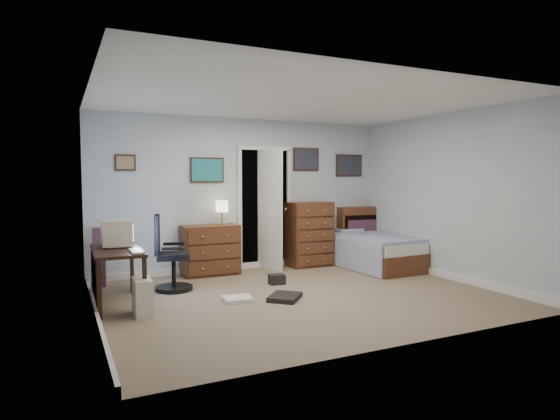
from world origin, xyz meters
The scene contains 15 objects.
floor centered at (0.00, 0.00, -0.01)m, with size 5.00×4.00×0.02m, color #86715C.
computer_desk centered at (-2.28, 0.55, 0.52)m, with size 0.56×1.19×0.68m.
crt_monitor centered at (-2.18, 0.70, 0.85)m, with size 0.36×0.33×0.33m.
keyboard centered at (-2.02, 0.20, 0.69)m, with size 0.14×0.36×0.02m, color beige.
pc_tower centered at (-2.00, 0.00, 0.20)m, with size 0.19×0.38×0.41m.
office_chair centered at (-1.48, 1.00, 0.40)m, with size 0.61×0.61×1.03m.
media_stack centered at (-2.32, 1.67, 0.41)m, with size 0.17×0.17×0.83m, color maroon.
low_dresser centered at (-0.67, 1.77, 0.39)m, with size 0.88×0.44×0.78m, color #552A1A.
table_lamp centered at (-0.47, 1.77, 1.06)m, with size 0.20×0.20×0.38m.
doorway centered at (0.35, 2.27, 1.00)m, with size 0.96×1.12×2.05m.
tall_dresser centered at (1.09, 1.75, 0.55)m, with size 0.75×0.44×1.11m, color #552A1A.
headboard_bookcase centered at (2.34, 1.86, 0.52)m, with size 1.11×0.34×0.99m.
bed centered at (1.99, 1.21, 0.28)m, with size 1.05×1.87×0.60m.
wall_posters centered at (0.57, 1.98, 1.75)m, with size 4.38×0.04×0.60m.
floor_clutter centered at (-0.35, 0.18, 0.04)m, with size 1.14×1.20×0.14m.
Camera 1 is at (-2.81, -5.29, 1.53)m, focal length 30.00 mm.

